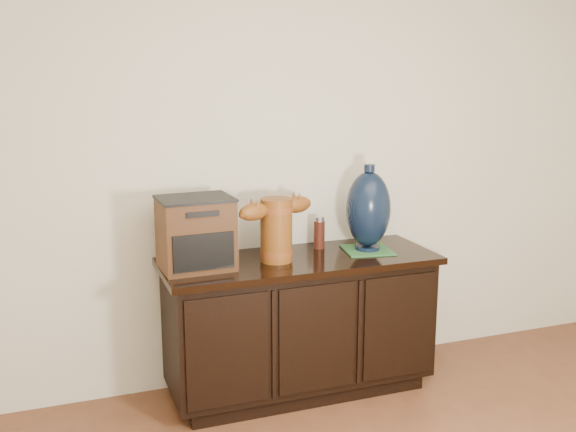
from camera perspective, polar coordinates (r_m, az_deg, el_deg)
name	(u,v)px	position (r m, az deg, el deg)	size (l,w,h in m)	color
sideboard	(299,324)	(3.67, 0.97, -9.09)	(1.46, 0.56, 0.75)	black
terracotta_vessel	(276,226)	(3.45, -1.00, -0.86)	(0.46, 0.23, 0.33)	brown
tv_radio	(196,233)	(3.35, -7.81, -1.45)	(0.37, 0.31, 0.36)	#3C210F
green_mat	(367,250)	(3.71, 6.73, -2.87)	(0.25, 0.25, 0.01)	#2C6331
lamp_base	(368,209)	(3.66, 6.82, 0.55)	(0.28, 0.28, 0.47)	black
spray_can	(319,233)	(3.72, 2.66, -1.42)	(0.06, 0.06, 0.18)	#5C1C0F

